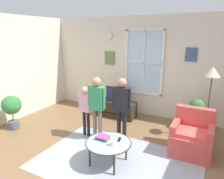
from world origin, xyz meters
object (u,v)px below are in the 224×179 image
Objects in this scene: remote_near_books at (119,139)px; potted_plant_by_window at (196,112)px; tv_stand at (116,109)px; coffee_table at (108,143)px; person_black_shirt at (122,103)px; cup at (113,143)px; book_stack at (103,138)px; person_pink_shirt at (86,106)px; floor_lamp at (212,79)px; television at (116,94)px; person_green_shirt at (97,102)px; armchair at (192,137)px; potted_plant_corner at (12,108)px.

remote_near_books is 0.18× the size of potted_plant_by_window.
tv_stand reaches higher than coffee_table.
person_black_shirt reaches higher than tv_stand.
cup is at bearing -115.57° from potted_plant_by_window.
remote_near_books is at bearing 23.00° from book_stack.
person_pink_shirt is at bearing -170.65° from person_black_shirt.
potted_plant_by_window is 1.00m from floor_lamp.
person_green_shirt reaches higher than television.
potted_plant_by_window reaches higher than remote_near_books.
person_black_shirt reaches higher than potted_plant_by_window.
armchair is 2.06m from person_green_shirt.
person_black_shirt is (0.77, -1.23, 0.23)m from television.
potted_plant_corner is (-4.08, -0.95, 0.23)m from armchair.
potted_plant_corner is 0.52× the size of floor_lamp.
tv_stand is 1.60m from person_green_shirt.
coffee_table is 3.31× the size of book_stack.
potted_plant_corner is at bearing -134.46° from television.
armchair is 1.78m from book_stack.
armchair is 1.69m from coffee_table.
coffee_table is at bearing -3.11° from potted_plant_corner.
potted_plant_corner is at bearing -162.86° from person_pink_shirt.
television is at bearing -90.00° from tv_stand.
potted_plant_corner is (-1.89, -1.93, -0.11)m from television.
coffee_table is 0.22m from remote_near_books.
book_stack is 0.15× the size of floor_lamp.
book_stack is (0.77, -2.03, -0.21)m from television.
potted_plant_corner is (-2.80, 0.15, 0.16)m from coffee_table.
cup is 0.06× the size of floor_lamp.
armchair is 4.20m from potted_plant_corner.
armchair is 1.04× the size of coffee_table.
book_stack is at bearing -157.00° from remote_near_books.
armchair is at bearing 36.60° from book_stack.
potted_plant_corner is at bearing -134.42° from tv_stand.
remote_near_books is 2.94m from potted_plant_corner.
television reaches higher than coffee_table.
cup is 1.37m from person_pink_shirt.
book_stack is (-0.14, 0.05, 0.06)m from coffee_table.
potted_plant_by_window is (1.87, 1.59, -0.43)m from person_green_shirt.
remote_near_books is at bearing -61.33° from tv_stand.
television reaches higher than cup.
book_stack reaches higher than coffee_table.
armchair is at bearing 39.38° from remote_near_books.
potted_plant_corner reaches higher than cup.
remote_near_books is 0.87m from person_black_shirt.
tv_stand is 1.31× the size of armchair.
armchair is 2.33m from person_pink_shirt.
tv_stand is at bearing -175.61° from potted_plant_by_window.
person_pink_shirt is (-0.84, 0.66, 0.28)m from book_stack.
person_pink_shirt reaches higher than tv_stand.
cup is at bearing -43.10° from person_green_shirt.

